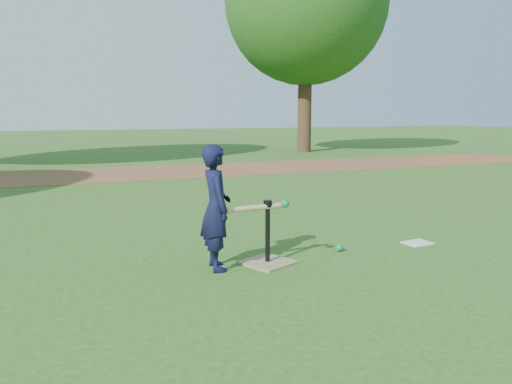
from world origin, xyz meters
name	(u,v)px	position (x,y,z in m)	size (l,w,h in m)	color
ground	(270,254)	(0.00, 0.00, 0.00)	(80.00, 80.00, 0.00)	#285116
dirt_strip	(148,172)	(0.00, 7.50, 0.01)	(24.00, 3.00, 0.01)	brown
child	(216,208)	(-0.66, -0.28, 0.58)	(0.42, 0.28, 1.15)	black
wiffle_ball_ground	(339,248)	(0.70, -0.19, 0.04)	(0.08, 0.08, 0.08)	#0B8043
clipboard	(417,243)	(1.67, -0.23, 0.01)	(0.30, 0.23, 0.01)	silver
batting_tee	(268,252)	(-0.16, -0.31, 0.11)	(0.57, 0.57, 0.61)	#8E845A
swing_action	(260,207)	(-0.25, -0.35, 0.56)	(0.63, 0.17, 0.10)	tan
tree_right	(306,3)	(6.50, 12.00, 5.29)	(5.80, 5.80, 8.21)	#382316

